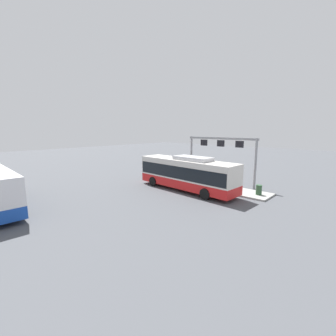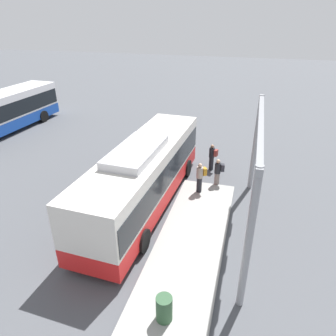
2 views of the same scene
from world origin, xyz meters
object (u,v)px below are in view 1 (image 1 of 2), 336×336
(trash_bin, at_px, (259,190))
(bus_main, at_px, (186,172))
(person_boarding, at_px, (169,172))
(person_waiting_mid, at_px, (188,174))
(person_waiting_near, at_px, (185,173))

(trash_bin, bearing_deg, bus_main, 24.27)
(person_boarding, distance_m, person_waiting_mid, 3.08)
(person_boarding, height_order, trash_bin, person_boarding)
(bus_main, relative_size, person_waiting_mid, 6.59)
(bus_main, bearing_deg, person_waiting_mid, -52.56)
(person_waiting_near, distance_m, person_waiting_mid, 1.36)
(person_waiting_mid, height_order, trash_bin, person_waiting_mid)
(person_waiting_near, distance_m, trash_bin, 9.03)
(bus_main, xyz_separation_m, person_waiting_near, (2.80, -3.28, -0.92))
(person_boarding, bearing_deg, person_waiting_near, 121.61)
(trash_bin, bearing_deg, person_waiting_mid, 2.42)
(bus_main, height_order, person_boarding, bus_main)
(person_waiting_mid, bearing_deg, person_waiting_near, -158.78)
(person_waiting_mid, relative_size, trash_bin, 1.86)
(bus_main, bearing_deg, trash_bin, -153.13)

